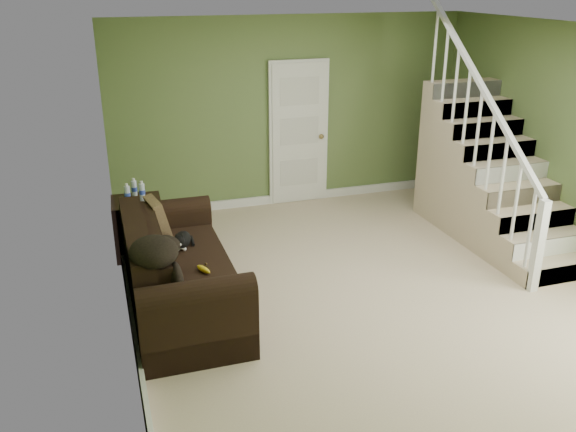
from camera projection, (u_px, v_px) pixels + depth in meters
floor at (371, 285)px, 6.48m from camera, size 5.00×5.50×0.01m
ceiling at (385, 30)px, 5.53m from camera, size 5.00×5.50×0.01m
wall_back at (291, 112)px, 8.44m from camera, size 5.00×0.04×2.60m
wall_left at (115, 193)px, 5.29m from camera, size 0.04×5.50×2.60m
baseboard_back at (291, 197)px, 8.87m from camera, size 5.00×0.04×0.12m
baseboard_left at (132, 316)px, 5.75m from camera, size 0.04×5.50×0.12m
baseboard_right at (563, 250)px, 7.16m from camera, size 0.04×5.50×0.12m
door at (299, 133)px, 8.54m from camera, size 0.86×0.12×2.02m
staircase at (485, 182)px, 7.67m from camera, size 1.00×2.51×2.82m
sofa at (176, 275)px, 5.93m from camera, size 0.98×2.26×0.90m
side_table at (138, 227)px, 7.09m from camera, size 0.57×0.57×0.90m
cat at (183, 240)px, 6.16m from camera, size 0.25×0.45×0.21m
banana at (204, 269)px, 5.67m from camera, size 0.13×0.20×0.06m
throw_pillow at (158, 217)px, 6.46m from camera, size 0.26×0.43×0.41m
throw_blanket at (154, 252)px, 5.05m from camera, size 0.55×0.63×0.22m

